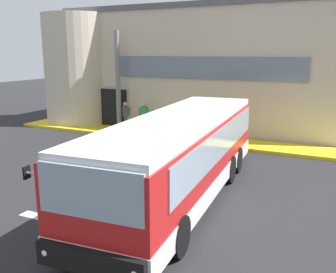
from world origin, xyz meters
name	(u,v)px	position (x,y,z in m)	size (l,w,h in m)	color
ground_plane	(133,162)	(0.00, 0.00, -0.01)	(80.00, 90.00, 0.02)	#232326
bay_paint_stripes	(119,204)	(2.00, -4.20, 0.00)	(4.40, 3.96, 0.01)	silver
terminal_building	(210,67)	(-0.67, 11.53, 3.63)	(18.56, 13.80, 7.28)	beige
boarding_curb	(178,138)	(0.00, 4.80, 0.07)	(20.76, 2.00, 0.15)	yellow
entry_support_column	(118,80)	(-4.18, 5.40, 3.00)	(0.28, 0.28, 5.71)	slate
bus_main_foreground	(180,158)	(3.50, -2.88, 1.33)	(3.35, 10.83, 2.70)	red
passenger_near_column	(126,114)	(-3.36, 4.87, 1.11)	(0.51, 0.51, 1.68)	#4C4233
passenger_by_doorway	(144,115)	(-2.33, 5.17, 1.08)	(0.58, 0.30, 1.68)	#4C4233
safety_bollard_yellow	(239,143)	(3.71, 3.60, 0.45)	(0.18, 0.18, 0.90)	yellow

